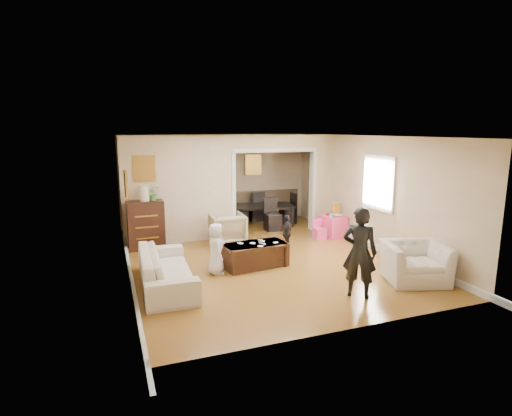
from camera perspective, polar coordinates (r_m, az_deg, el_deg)
name	(u,v)px	position (r m, az deg, el deg)	size (l,w,h in m)	color
floor	(259,257)	(8.94, 0.45, -6.85)	(7.00, 7.00, 0.00)	#AB712C
partition_left	(180,190)	(10.00, -10.63, 2.53)	(2.75, 0.18, 2.60)	beige
partition_right	(320,183)	(11.29, 9.04, 3.54)	(0.55, 0.18, 2.60)	beige
partition_header	(275,142)	(10.59, 2.63, 9.29)	(2.22, 0.18, 0.35)	beige
window_pane	(379,183)	(9.57, 16.86, 3.38)	(0.03, 0.95, 1.10)	white
framed_art_partition	(144,169)	(9.74, -15.45, 5.36)	(0.45, 0.03, 0.55)	brown
framed_art_sofa_wall	(126,184)	(7.43, -17.79, 3.18)	(0.03, 0.55, 0.40)	brown
framed_art_alcove	(253,165)	(12.16, -0.41, 6.11)	(0.45, 0.03, 0.55)	brown
sofa	(166,269)	(7.42, -12.49, -8.32)	(2.20, 0.86, 0.64)	silver
armchair_back	(227,229)	(9.83, -4.05, -2.96)	(0.80, 0.82, 0.75)	tan
armchair_front	(415,263)	(8.01, 21.44, -7.15)	(1.08, 0.95, 0.70)	silver
dresser	(146,225)	(9.74, -15.20, -2.30)	(0.82, 0.46, 1.13)	#331A0F
table_lamp	(144,193)	(9.60, -15.43, 2.02)	(0.22, 0.22, 0.36)	beige
potted_plant	(153,193)	(9.62, -14.24, 1.99)	(0.29, 0.25, 0.33)	#487A36
coffee_table	(255,255)	(8.28, -0.16, -6.60)	(1.27, 0.63, 0.48)	#3B2112
coffee_cup	(260,242)	(8.19, 0.62, -4.76)	(0.09, 0.09, 0.08)	silver
play_table	(333,226)	(10.72, 10.81, -2.51)	(0.56, 0.56, 0.54)	#E93D73
cereal_box	(336,209)	(10.77, 11.17, -0.16)	(0.20, 0.07, 0.30)	yellow
cyan_cup	(331,215)	(10.56, 10.54, -0.98)	(0.08, 0.08, 0.08)	#24AAB8
toy_block	(327,214)	(10.69, 9.99, -0.89)	(0.08, 0.06, 0.05)	red
play_bowl	(338,216)	(10.58, 11.43, -1.06)	(0.22, 0.22, 0.05)	silver
dining_table	(264,215)	(11.72, 1.16, -1.03)	(1.69, 0.94, 0.59)	black
adult_person	(360,252)	(6.89, 14.35, -6.05)	(0.56, 0.37, 1.53)	black
child_kneel_a	(216,249)	(7.82, -5.67, -5.73)	(0.49, 0.32, 1.00)	silver
child_kneel_b	(217,245)	(8.30, -5.45, -5.20)	(0.42, 0.33, 0.87)	pink
child_toddler	(287,233)	(9.28, 4.35, -3.48)	(0.50, 0.21, 0.85)	black
craft_papers	(257,243)	(8.21, 0.08, -5.01)	(0.80, 0.47, 0.00)	white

